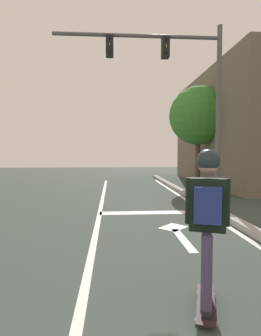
{
  "coord_description": "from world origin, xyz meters",
  "views": [
    {
      "loc": [
        0.67,
        0.12,
        1.66
      ],
      "look_at": [
        1.13,
        6.78,
        1.27
      ],
      "focal_mm": 29.26,
      "sensor_mm": 36.0,
      "label": 1
    }
  ],
  "objects_px": {
    "traffic_signal_mast": "(177,77)",
    "roadside_tree": "(198,116)",
    "skater": "(207,208)",
    "skateboard": "(206,304)"
  },
  "relations": [
    {
      "from": "traffic_signal_mast",
      "to": "roadside_tree",
      "type": "height_order",
      "value": "traffic_signal_mast"
    },
    {
      "from": "skater",
      "to": "roadside_tree",
      "type": "xyz_separation_m",
      "value": [
        3.27,
        10.56,
        2.34
      ]
    },
    {
      "from": "roadside_tree",
      "to": "skateboard",
      "type": "bearing_deg",
      "value": -107.2
    },
    {
      "from": "skateboard",
      "to": "roadside_tree",
      "type": "distance_m",
      "value": 11.54
    },
    {
      "from": "traffic_signal_mast",
      "to": "roadside_tree",
      "type": "bearing_deg",
      "value": 64.05
    },
    {
      "from": "skateboard",
      "to": "roadside_tree",
      "type": "height_order",
      "value": "roadside_tree"
    },
    {
      "from": "traffic_signal_mast",
      "to": "roadside_tree",
      "type": "distance_m",
      "value": 4.95
    },
    {
      "from": "skateboard",
      "to": "traffic_signal_mast",
      "type": "height_order",
      "value": "traffic_signal_mast"
    },
    {
      "from": "skateboard",
      "to": "skater",
      "type": "xyz_separation_m",
      "value": [
        -0.01,
        -0.02,
        1.03
      ]
    },
    {
      "from": "skater",
      "to": "traffic_signal_mast",
      "type": "height_order",
      "value": "traffic_signal_mast"
    }
  ]
}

